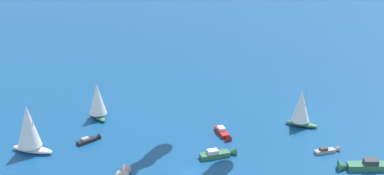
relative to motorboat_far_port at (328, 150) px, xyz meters
name	(u,v)px	position (x,y,z in m)	size (l,w,h in m)	color
ground_plane	(189,173)	(21.77, 25.22, -0.47)	(2000.00, 2000.00, 0.00)	navy
motorboat_far_port	(328,150)	(0.00, 0.00, 0.00)	(5.04, 5.57, 1.74)	#9E9993
sailboat_inshore	(97,101)	(56.93, 13.60, 4.36)	(8.31, 6.17, 10.57)	#33704C
sailboat_offshore	(301,108)	(11.14, -9.76, 4.40)	(8.55, 5.31, 10.67)	#33704C
motorboat_trailing	(361,166)	(-8.88, 3.82, 0.37)	(10.47, 8.06, 3.10)	#33704C
motorboat_outer_ring_a	(223,134)	(24.60, 5.35, 0.11)	(6.86, 6.13, 2.13)	#B21E1E
motorboat_outer_ring_b	(220,154)	(20.04, 15.05, 0.19)	(6.97, 7.97, 2.45)	#33704C
sailboat_outer_ring_e	(29,129)	(57.81, 36.37, 5.43)	(10.40, 6.82, 12.92)	white
motorboat_outer_ring_f	(90,140)	(49.92, 25.07, 0.00)	(3.19, 6.25, 1.76)	black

